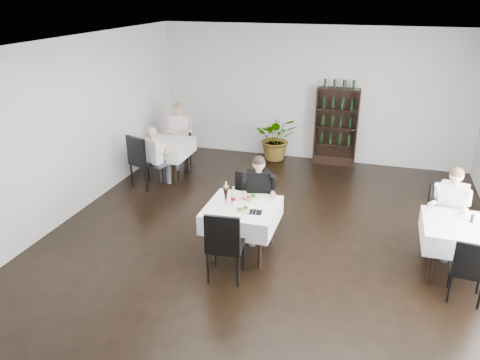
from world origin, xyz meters
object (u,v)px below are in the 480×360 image
diner_main (259,192)px  wine_shelf (336,127)px  potted_tree (277,138)px  main_table (242,215)px

diner_main → wine_shelf: bearing=78.4°
wine_shelf → potted_tree: 1.35m
main_table → wine_shelf: bearing=78.2°
potted_tree → main_table: bearing=-84.4°
main_table → potted_tree: potted_tree is taller
wine_shelf → main_table: size_ratio=1.70×
wine_shelf → main_table: 4.41m
wine_shelf → diner_main: size_ratio=1.28×
potted_tree → diner_main: (0.52, -3.69, 0.27)m
diner_main → main_table: bearing=-102.8°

